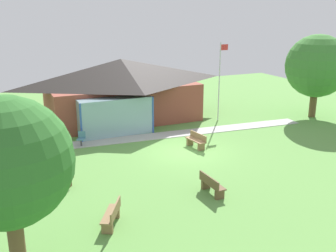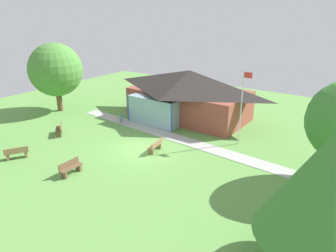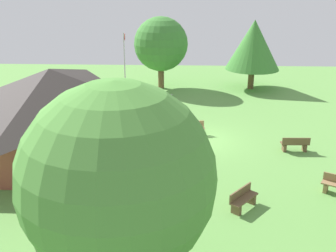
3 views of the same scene
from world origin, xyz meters
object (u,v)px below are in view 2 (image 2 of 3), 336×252
Objects in this scene: bench_rear_near_path at (156,146)px; bench_mid_left at (59,130)px; flagpole at (242,104)px; bench_front_center at (71,168)px; tree_west_hedge at (56,70)px; tree_far_east at (326,186)px; pavilion at (188,94)px; patio_chair_west at (122,118)px; bench_front_left at (17,153)px.

bench_mid_left is at bearing 95.46° from bench_rear_near_path.
bench_rear_near_path is (-4.28, -4.56, -2.66)m from flagpole.
tree_west_hedge is (-11.22, 7.69, 3.62)m from bench_front_center.
bench_mid_left is (-12.44, -6.50, -2.66)m from flagpole.
flagpole is 12.07m from tree_far_east.
tree_far_east is at bearing -16.61° from tree_west_hedge.
pavilion is at bearing 25.03° from tree_west_hedge.
pavilion is 6.28m from patio_chair_west.
patio_chair_west is at bearing 6.39° from tree_west_hedge.
flagpole is at bearing 125.63° from tree_far_east.
bench_front_left is 1.77× the size of patio_chair_west.
tree_west_hedge reaches higher than flagpole.
bench_front_left is 0.23× the size of tree_west_hedge.
bench_mid_left is at bearing -123.10° from bench_front_center.
flagpole is 3.66× the size of bench_front_center.
patio_chair_west is at bearing 55.55° from bench_rear_near_path.
tree_west_hedge is at bearing -154.97° from pavilion.
bench_mid_left is 0.22× the size of tree_west_hedge.
flagpole is 3.58× the size of bench_rear_near_path.
bench_front_left is (-6.89, -6.27, 0.00)m from bench_rear_near_path.
pavilion is at bearing 10.31° from bench_front_left.
patio_chair_west is at bearing -73.76° from bench_mid_left.
flagpole is at bearing -16.13° from bench_front_left.
patio_chair_west is 0.15× the size of tree_far_east.
bench_rear_near_path is at bearing 155.14° from tree_far_east.
patio_chair_west is at bearing -158.06° from bench_front_center.
bench_rear_near_path is (2.03, -7.49, -1.87)m from pavilion.
pavilion is 7.46× the size of bench_front_center.
patio_chair_west is at bearing -131.35° from pavilion.
flagpole is at bearing 145.37° from bench_front_center.
tree_far_east is (7.02, -9.79, 0.67)m from flagpole.
patio_chair_west is at bearing 24.21° from bench_front_left.
bench_rear_near_path is at bearing -17.92° from bench_front_left.
patio_chair_west reaches higher than bench_mid_left.
tree_far_east is at bearing -122.79° from bench_rear_near_path.
bench_rear_near_path is 5.98m from bench_front_center.
tree_far_east is (19.46, -3.29, 3.33)m from bench_mid_left.
patio_chair_west reaches higher than bench_rear_near_path.
bench_mid_left is (-6.13, -9.43, -1.87)m from pavilion.
bench_rear_near_path and bench_front_center have the same top height.
tree_west_hedge reaches higher than patio_chair_west.
bench_rear_near_path is at bearing -126.64° from bench_mid_left.
bench_mid_left is at bearing -123.01° from pavilion.
bench_mid_left is (-8.15, -1.94, 0.00)m from bench_rear_near_path.
pavilion is 1.72× the size of tree_west_hedge.
bench_mid_left is at bearing -37.64° from tree_west_hedge.
bench_rear_near_path is at bearing 156.20° from bench_front_center.
bench_front_center is 1.76× the size of patio_chair_west.
pavilion reaches higher than bench_front_center.
pavilion is 1.95× the size of tree_far_east.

